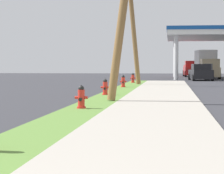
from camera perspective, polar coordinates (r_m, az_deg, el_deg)
The scene contains 8 objects.
fire_hydrant_second at distance 15.70m, azimuth -3.62°, elevation -1.32°, with size 0.42×0.38×0.74m.
fire_hydrant_third at distance 22.62m, azimuth -0.80°, elevation -0.10°, with size 0.42×0.37×0.74m.
fire_hydrant_fourth at distance 30.31m, azimuth 1.32°, elevation 0.60°, with size 0.42×0.37×0.74m.
fire_hydrant_fifth at distance 37.61m, azimuth 2.46°, elevation 1.00°, with size 0.42×0.38×0.74m.
utility_pole_background at distance 34.99m, azimuth 2.41°, elevation 8.01°, with size 1.74×0.73×9.18m.
car_black_by_near_pump at distance 47.35m, azimuth 10.33°, elevation 1.64°, with size 2.24×4.63×1.57m.
truck_red_at_forecourt at distance 61.81m, azimuth 9.38°, elevation 2.06°, with size 2.26×5.45×1.97m.
truck_tan_on_apron at distance 54.94m, azimuth 10.98°, elevation 2.57°, with size 2.62×6.54×3.11m.
Camera 1 is at (3.46, -2.61, 1.54)m, focal length 78.14 mm.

